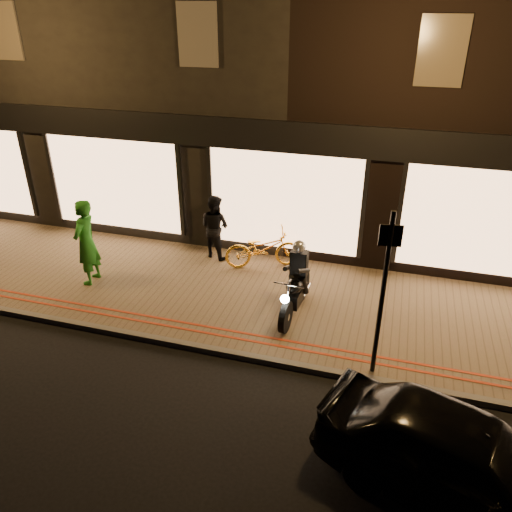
% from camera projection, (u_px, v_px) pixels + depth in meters
% --- Properties ---
extents(ground, '(90.00, 90.00, 0.00)m').
position_uv_depth(ground, '(232.00, 358.00, 9.18)').
color(ground, black).
rests_on(ground, ground).
extents(sidewalk, '(50.00, 4.00, 0.12)m').
position_uv_depth(sidewalk, '(261.00, 300.00, 10.86)').
color(sidewalk, brown).
rests_on(sidewalk, ground).
extents(kerb_stone, '(50.00, 0.14, 0.12)m').
position_uv_depth(kerb_stone, '(233.00, 354.00, 9.20)').
color(kerb_stone, '#59544C').
rests_on(kerb_stone, ground).
extents(red_kerb_lines, '(50.00, 0.26, 0.01)m').
position_uv_depth(red_kerb_lines, '(241.00, 336.00, 9.60)').
color(red_kerb_lines, '#9B2A0E').
rests_on(red_kerb_lines, sidewalk).
extents(building_row, '(48.00, 10.11, 8.50)m').
position_uv_depth(building_row, '(326.00, 60.00, 14.88)').
color(building_row, black).
rests_on(building_row, ground).
extents(motorcycle, '(0.60, 1.94, 1.59)m').
position_uv_depth(motorcycle, '(296.00, 286.00, 10.05)').
color(motorcycle, black).
rests_on(motorcycle, sidewalk).
extents(sign_post, '(0.35, 0.09, 3.00)m').
position_uv_depth(sign_post, '(383.00, 288.00, 7.94)').
color(sign_post, black).
rests_on(sign_post, sidewalk).
extents(bicycle_gold, '(1.92, 1.31, 0.95)m').
position_uv_depth(bicycle_gold, '(263.00, 248.00, 11.88)').
color(bicycle_gold, gold).
rests_on(bicycle_gold, sidewalk).
extents(person_green, '(0.51, 0.74, 1.97)m').
position_uv_depth(person_green, '(86.00, 242.00, 11.01)').
color(person_green, '#20721E').
rests_on(person_green, sidewalk).
extents(person_dark, '(0.94, 0.83, 1.60)m').
position_uv_depth(person_dark, '(215.00, 227.00, 12.21)').
color(person_dark, black).
rests_on(person_dark, sidewalk).
extents(parked_car, '(4.12, 2.66, 1.31)m').
position_uv_depth(parked_car, '(463.00, 460.00, 6.38)').
color(parked_car, black).
rests_on(parked_car, ground).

